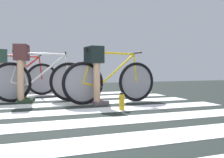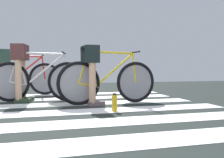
{
  "view_description": "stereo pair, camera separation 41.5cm",
  "coord_description": "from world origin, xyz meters",
  "px_view_note": "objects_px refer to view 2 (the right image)",
  "views": [
    {
      "loc": [
        -0.34,
        -2.77,
        0.63
      ],
      "look_at": [
        1.31,
        1.81,
        0.42
      ],
      "focal_mm": 39.9,
      "sensor_mm": 36.0,
      "label": 1
    },
    {
      "loc": [
        0.08,
        -2.77,
        0.63
      ],
      "look_at": [
        1.31,
        1.81,
        0.42
      ],
      "focal_mm": 39.9,
      "sensor_mm": 36.0,
      "label": 2
    }
  ],
  "objects_px": {
    "cyclist_1_of_3": "(90,67)",
    "cyclist_3_of_3": "(5,66)",
    "cyclist_2_of_3": "(21,65)",
    "bicycle_3_of_3": "(21,78)",
    "bicycle_1_of_3": "(108,81)",
    "bicycle_2_of_3": "(39,80)",
    "water_bottle": "(115,103)"
  },
  "relations": [
    {
      "from": "cyclist_2_of_3",
      "to": "water_bottle",
      "type": "relative_size",
      "value": 4.02
    },
    {
      "from": "water_bottle",
      "to": "bicycle_2_of_3",
      "type": "bearing_deg",
      "value": 128.06
    },
    {
      "from": "bicycle_2_of_3",
      "to": "cyclist_2_of_3",
      "type": "bearing_deg",
      "value": -180.0
    },
    {
      "from": "cyclist_3_of_3",
      "to": "water_bottle",
      "type": "relative_size",
      "value": 3.91
    },
    {
      "from": "bicycle_1_of_3",
      "to": "cyclist_3_of_3",
      "type": "distance_m",
      "value": 2.51
    },
    {
      "from": "bicycle_2_of_3",
      "to": "cyclist_2_of_3",
      "type": "xyz_separation_m",
      "value": [
        -0.31,
        0.05,
        0.28
      ]
    },
    {
      "from": "cyclist_1_of_3",
      "to": "bicycle_2_of_3",
      "type": "bearing_deg",
      "value": 138.14
    },
    {
      "from": "bicycle_2_of_3",
      "to": "water_bottle",
      "type": "relative_size",
      "value": 6.75
    },
    {
      "from": "bicycle_1_of_3",
      "to": "bicycle_2_of_3",
      "type": "height_order",
      "value": "same"
    },
    {
      "from": "cyclist_1_of_3",
      "to": "cyclist_3_of_3",
      "type": "distance_m",
      "value": 2.3
    },
    {
      "from": "cyclist_1_of_3",
      "to": "cyclist_3_of_3",
      "type": "xyz_separation_m",
      "value": [
        -1.54,
        1.7,
        0.02
      ]
    },
    {
      "from": "bicycle_3_of_3",
      "to": "bicycle_2_of_3",
      "type": "bearing_deg",
      "value": -74.75
    },
    {
      "from": "bicycle_1_of_3",
      "to": "bicycle_3_of_3",
      "type": "distance_m",
      "value": 2.3
    },
    {
      "from": "cyclist_3_of_3",
      "to": "bicycle_2_of_3",
      "type": "bearing_deg",
      "value": -61.31
    },
    {
      "from": "bicycle_3_of_3",
      "to": "water_bottle",
      "type": "height_order",
      "value": "bicycle_3_of_3"
    },
    {
      "from": "bicycle_2_of_3",
      "to": "bicycle_1_of_3",
      "type": "bearing_deg",
      "value": -17.73
    },
    {
      "from": "bicycle_3_of_3",
      "to": "water_bottle",
      "type": "xyz_separation_m",
      "value": [
        1.45,
        -2.44,
        -0.26
      ]
    },
    {
      "from": "bicycle_2_of_3",
      "to": "bicycle_3_of_3",
      "type": "xyz_separation_m",
      "value": [
        -0.4,
        1.1,
        0.0
      ]
    },
    {
      "from": "cyclist_1_of_3",
      "to": "cyclist_2_of_3",
      "type": "xyz_separation_m",
      "value": [
        -1.14,
        0.68,
        0.04
      ]
    },
    {
      "from": "bicycle_1_of_3",
      "to": "cyclist_2_of_3",
      "type": "height_order",
      "value": "cyclist_2_of_3"
    },
    {
      "from": "water_bottle",
      "to": "cyclist_3_of_3",
      "type": "bearing_deg",
      "value": 126.04
    },
    {
      "from": "bicycle_2_of_3",
      "to": "bicycle_3_of_3",
      "type": "relative_size",
      "value": 0.99
    },
    {
      "from": "cyclist_2_of_3",
      "to": "bicycle_3_of_3",
      "type": "relative_size",
      "value": 0.59
    },
    {
      "from": "bicycle_1_of_3",
      "to": "cyclist_2_of_3",
      "type": "xyz_separation_m",
      "value": [
        -1.45,
        0.65,
        0.28
      ]
    },
    {
      "from": "bicycle_1_of_3",
      "to": "cyclist_3_of_3",
      "type": "height_order",
      "value": "cyclist_3_of_3"
    },
    {
      "from": "bicycle_1_of_3",
      "to": "cyclist_3_of_3",
      "type": "bearing_deg",
      "value": 132.92
    },
    {
      "from": "cyclist_2_of_3",
      "to": "cyclist_3_of_3",
      "type": "relative_size",
      "value": 1.03
    },
    {
      "from": "cyclist_1_of_3",
      "to": "bicycle_3_of_3",
      "type": "xyz_separation_m",
      "value": [
        -1.23,
        1.73,
        -0.24
      ]
    },
    {
      "from": "bicycle_1_of_3",
      "to": "bicycle_2_of_3",
      "type": "relative_size",
      "value": 1.01
    },
    {
      "from": "cyclist_1_of_3",
      "to": "water_bottle",
      "type": "relative_size",
      "value": 3.8
    },
    {
      "from": "cyclist_1_of_3",
      "to": "cyclist_3_of_3",
      "type": "relative_size",
      "value": 0.97
    },
    {
      "from": "cyclist_1_of_3",
      "to": "bicycle_2_of_3",
      "type": "height_order",
      "value": "cyclist_1_of_3"
    }
  ]
}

